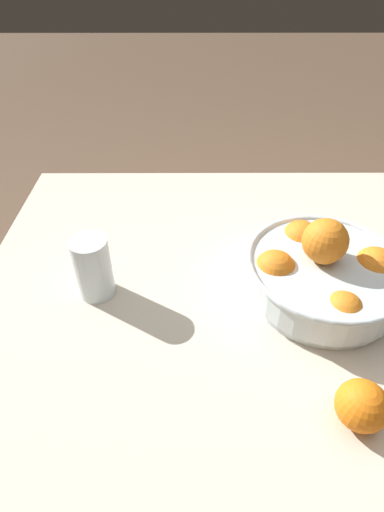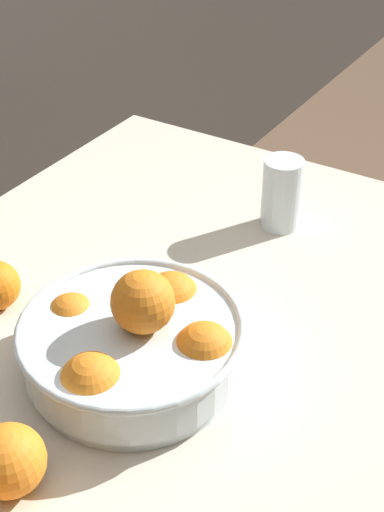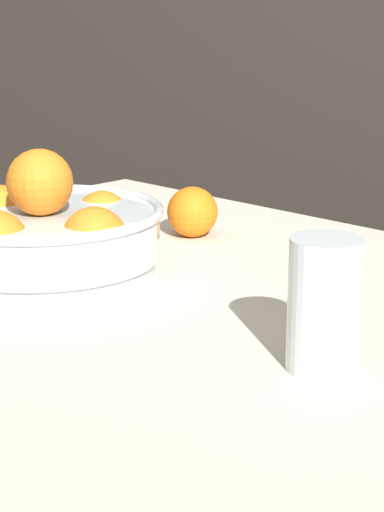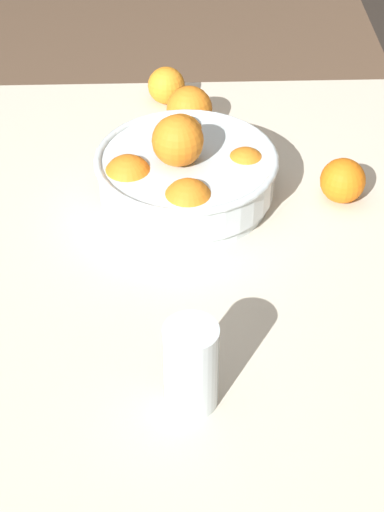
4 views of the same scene
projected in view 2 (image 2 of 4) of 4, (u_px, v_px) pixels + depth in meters
name	position (u px, v px, depth m)	size (l,w,h in m)	color
dining_table	(190.00, 359.00, 1.08)	(1.04, 0.94, 0.74)	beige
fruit_bowl	(136.00, 342.00, 0.90)	(0.29, 0.29, 0.16)	silver
juice_glass	(281.00, 197.00, 1.19)	(0.07, 0.07, 0.12)	#F4A314
orange_loose_near_bowl	(9.00, 461.00, 0.76)	(0.08, 0.08, 0.08)	orange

